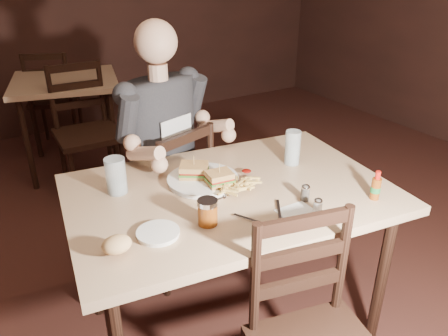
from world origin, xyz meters
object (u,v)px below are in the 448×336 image
bg_table (66,90)px  glass_left (116,176)px  syrup_dispenser (208,212)px  hot_sauce (376,185)px  diner (166,119)px  dinner_plate (203,181)px  bg_chair_far (55,99)px  glass_right (293,148)px  chair_far (165,201)px  main_table (230,204)px  bg_chair_near (89,135)px  side_plate (158,234)px

bg_table → glass_left: glass_left is taller
syrup_dispenser → hot_sauce: bearing=-8.4°
diner → dinner_plate: diner is taller
dinner_plate → syrup_dispenser: size_ratio=3.02×
bg_chair_far → glass_right: 2.79m
chair_far → dinner_plate: 0.56m
main_table → bg_chair_near: 1.70m
hot_sauce → side_plate: 0.88m
diner → glass_left: diner is taller
bg_chair_far → bg_chair_near: size_ratio=0.95×
bg_chair_far → bg_chair_near: bearing=111.9°
diner → side_plate: size_ratio=6.29×
diner → bg_table: bearing=76.7°
bg_chair_near → glass_right: (0.54, -1.61, 0.37)m
bg_table → side_plate: size_ratio=6.50×
glass_left → dinner_plate: bearing=-17.6°
dinner_plate → glass_left: 0.37m
bg_chair_far → diner: size_ratio=0.98×
dinner_plate → hot_sauce: (0.52, -0.48, 0.05)m
bg_table → side_plate: side_plate is taller
main_table → dinner_plate: 0.16m
main_table → side_plate: size_ratio=9.63×
glass_right → main_table: bearing=-170.2°
main_table → glass_left: size_ratio=9.36×
dinner_plate → syrup_dispenser: (-0.14, -0.29, 0.04)m
glass_right → side_plate: 0.81m
bg_chair_near → dinner_plate: (0.09, -1.56, 0.30)m
syrup_dispenser → side_plate: bearing=179.4°
bg_chair_far → glass_left: glass_left is taller
bg_chair_far → syrup_dispenser: (-0.05, -2.96, 0.36)m
hot_sauce → dinner_plate: bearing=137.4°
bg_chair_far → glass_left: 2.60m
main_table → bg_table: same height
bg_table → diner: bearing=-86.1°
bg_chair_near → diner: bearing=-82.5°
syrup_dispenser → bg_chair_near: bearing=96.1°
chair_far → side_plate: (-0.33, -0.72, 0.33)m
main_table → bg_table: bearing=94.1°
glass_right → syrup_dispenser: glass_right is taller
bg_table → glass_right: bearing=-75.9°
chair_far → glass_right: 0.78m
bg_table → syrup_dispenser: syrup_dispenser is taller
syrup_dispenser → side_plate: (-0.19, 0.03, -0.04)m
bg_table → chair_far: chair_far is taller
side_plate → glass_left: bearing=92.7°
side_plate → chair_far: bearing=65.2°
main_table → hot_sauce: (0.46, -0.37, 0.13)m
hot_sauce → diner: bearing=119.3°
bg_table → chair_far: 1.68m
main_table → glass_right: 0.42m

